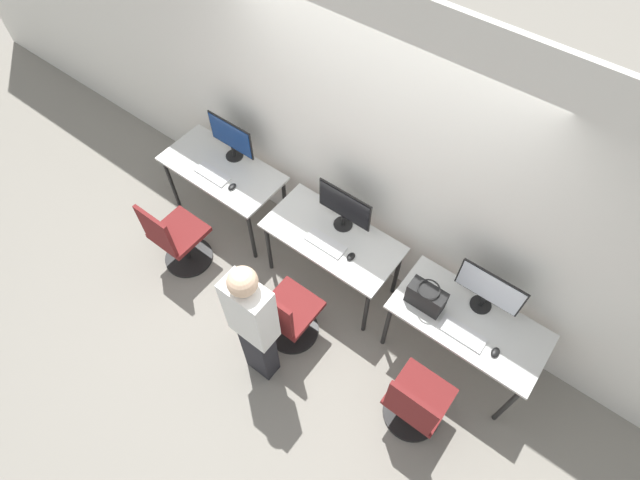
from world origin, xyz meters
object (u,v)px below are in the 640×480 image
object	(u,v)px
keyboard_left	(213,174)
monitor_center	(344,207)
monitor_right	(489,290)
office_chair_center	(287,316)
mouse_left	(232,187)
mouse_center	(351,257)
office_chair_right	(415,405)
keyboard_right	(462,333)
handbag	(426,297)
mouse_right	(495,352)
office_chair_left	(177,240)
person_center	(253,323)
monitor_left	(231,138)
keyboard_center	(326,243)

from	to	relation	value
keyboard_left	monitor_center	world-z (taller)	monitor_center
monitor_center	monitor_right	xyz separation A→B (m)	(1.33, 0.02, 0.00)
office_chair_center	mouse_left	bearing A→B (deg)	152.29
mouse_center	office_chair_right	bearing A→B (deg)	-29.89
keyboard_right	office_chair_right	distance (m)	0.67
office_chair_right	handbag	distance (m)	0.84
mouse_left	mouse_right	bearing A→B (deg)	-0.06
keyboard_left	office_chair_left	bearing A→B (deg)	-86.76
keyboard_right	person_center	bearing A→B (deg)	-143.70
monitor_left	office_chair_left	distance (m)	1.10
mouse_left	handbag	world-z (taller)	handbag
monitor_left	office_chair_center	bearing A→B (deg)	-33.18
office_chair_right	keyboard_right	bearing A→B (deg)	88.17
office_chair_center	keyboard_left	bearing A→B (deg)	156.71
keyboard_right	office_chair_center	bearing A→B (deg)	-155.95
mouse_center	office_chair_center	distance (m)	0.76
monitor_center	office_chair_center	xyz separation A→B (m)	(0.05, -0.87, -0.60)
office_chair_left	monitor_right	distance (m)	2.85
monitor_left	mouse_left	bearing A→B (deg)	-50.34
mouse_left	monitor_center	bearing A→B (deg)	14.72
mouse_center	office_chair_right	xyz separation A→B (m)	(1.06, -0.61, -0.37)
keyboard_center	monitor_right	world-z (taller)	monitor_right
handbag	monitor_right	bearing A→B (deg)	36.03
mouse_center	monitor_right	world-z (taller)	monitor_right
monitor_left	keyboard_left	size ratio (longest dim) A/B	1.42
keyboard_right	mouse_right	distance (m)	0.27
office_chair_right	mouse_right	bearing A→B (deg)	63.02
mouse_left	mouse_center	world-z (taller)	same
mouse_left	office_chair_right	distance (m)	2.48
keyboard_right	office_chair_right	world-z (taller)	office_chair_right
monitor_left	handbag	bearing A→B (deg)	-6.95
monitor_center	handbag	bearing A→B (deg)	-14.40
mouse_left	handbag	xyz separation A→B (m)	(2.04, 0.03, 0.10)
monitor_left	office_chair_right	xyz separation A→B (m)	(2.65, -0.89, -0.60)
mouse_center	office_chair_right	size ratio (longest dim) A/B	0.10
keyboard_left	keyboard_right	distance (m)	2.67
office_chair_right	person_center	bearing A→B (deg)	-163.14
mouse_left	person_center	bearing A→B (deg)	-40.29
monitor_right	monitor_left	bearing A→B (deg)	179.68
person_center	mouse_right	size ratio (longest dim) A/B	17.80
keyboard_center	office_chair_center	size ratio (longest dim) A/B	0.40
monitor_center	office_chair_center	world-z (taller)	monitor_center
office_chair_left	monitor_center	distance (m)	1.69
office_chair_center	mouse_right	bearing A→B (deg)	20.56
mouse_center	office_chair_center	size ratio (longest dim) A/B	0.10
office_chair_center	mouse_right	world-z (taller)	office_chair_center
keyboard_right	handbag	size ratio (longest dim) A/B	1.23
keyboard_center	office_chair_left	bearing A→B (deg)	-154.15
keyboard_left	mouse_center	size ratio (longest dim) A/B	4.09
monitor_left	mouse_right	distance (m)	2.96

